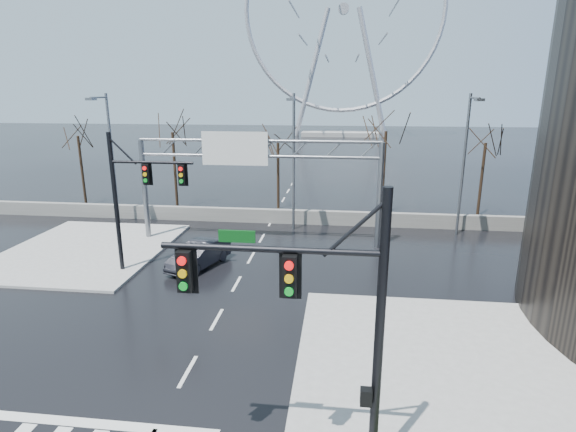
# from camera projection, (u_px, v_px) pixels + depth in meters

# --- Properties ---
(ground) EXTENTS (260.00, 260.00, 0.00)m
(ground) POSITION_uv_depth(u_px,v_px,m) (188.00, 371.00, 16.73)
(ground) COLOR black
(ground) RESTS_ON ground
(sidewalk_right_ext) EXTENTS (12.00, 10.00, 0.15)m
(sidewalk_right_ext) POSITION_uv_depth(u_px,v_px,m) (453.00, 357.00, 17.49)
(sidewalk_right_ext) COLOR gray
(sidewalk_right_ext) RESTS_ON ground
(sidewalk_far) EXTENTS (10.00, 12.00, 0.15)m
(sidewalk_far) POSITION_uv_depth(u_px,v_px,m) (86.00, 250.00, 29.44)
(sidewalk_far) COLOR gray
(sidewalk_far) RESTS_ON ground
(barrier_wall) EXTENTS (52.00, 0.50, 1.10)m
(barrier_wall) POSITION_uv_depth(u_px,v_px,m) (271.00, 216.00, 35.73)
(barrier_wall) COLOR slate
(barrier_wall) RESTS_ON ground
(signal_mast_near) EXTENTS (5.52, 0.41, 8.00)m
(signal_mast_near) POSITION_uv_depth(u_px,v_px,m) (324.00, 311.00, 10.99)
(signal_mast_near) COLOR black
(signal_mast_near) RESTS_ON ground
(signal_mast_far) EXTENTS (4.72, 0.41, 8.00)m
(signal_mast_far) POSITION_uv_depth(u_px,v_px,m) (133.00, 190.00, 24.69)
(signal_mast_far) COLOR black
(signal_mast_far) RESTS_ON ground
(sign_gantry) EXTENTS (16.36, 0.40, 7.60)m
(sign_gantry) POSITION_uv_depth(u_px,v_px,m) (252.00, 168.00, 29.72)
(sign_gantry) COLOR slate
(sign_gantry) RESTS_ON ground
(streetlight_left) EXTENTS (0.50, 2.55, 10.00)m
(streetlight_left) POSITION_uv_depth(u_px,v_px,m) (109.00, 149.00, 33.91)
(streetlight_left) COLOR slate
(streetlight_left) RESTS_ON ground
(streetlight_mid) EXTENTS (0.50, 2.55, 10.00)m
(streetlight_mid) POSITION_uv_depth(u_px,v_px,m) (293.00, 152.00, 32.33)
(streetlight_mid) COLOR slate
(streetlight_mid) RESTS_ON ground
(streetlight_right) EXTENTS (0.50, 2.55, 10.00)m
(streetlight_right) POSITION_uv_depth(u_px,v_px,m) (466.00, 155.00, 30.97)
(streetlight_right) COLOR slate
(streetlight_right) RESTS_ON ground
(tree_far_left) EXTENTS (3.50, 3.50, 7.00)m
(tree_far_left) POSITION_uv_depth(u_px,v_px,m) (79.00, 144.00, 40.26)
(tree_far_left) COLOR black
(tree_far_left) RESTS_ON ground
(tree_left) EXTENTS (3.75, 3.75, 7.50)m
(tree_left) POSITION_uv_depth(u_px,v_px,m) (173.00, 141.00, 38.66)
(tree_left) COLOR black
(tree_left) RESTS_ON ground
(tree_center) EXTENTS (3.25, 3.25, 6.50)m
(tree_center) POSITION_uv_depth(u_px,v_px,m) (278.00, 151.00, 38.81)
(tree_center) COLOR black
(tree_center) RESTS_ON ground
(tree_right) EXTENTS (3.90, 3.90, 7.80)m
(tree_right) POSITION_uv_depth(u_px,v_px,m) (385.00, 141.00, 36.56)
(tree_right) COLOR black
(tree_right) RESTS_ON ground
(tree_far_right) EXTENTS (3.40, 3.40, 6.80)m
(tree_far_right) POSITION_uv_depth(u_px,v_px,m) (485.00, 152.00, 36.35)
(tree_far_right) COLOR black
(tree_far_right) RESTS_ON ground
(ferris_wheel) EXTENTS (45.00, 6.00, 50.91)m
(ferris_wheel) POSITION_uv_depth(u_px,v_px,m) (343.00, 18.00, 100.18)
(ferris_wheel) COLOR gray
(ferris_wheel) RESTS_ON ground
(car) EXTENTS (3.03, 4.86, 1.51)m
(car) POSITION_uv_depth(u_px,v_px,m) (199.00, 255.00, 26.61)
(car) COLOR black
(car) RESTS_ON ground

